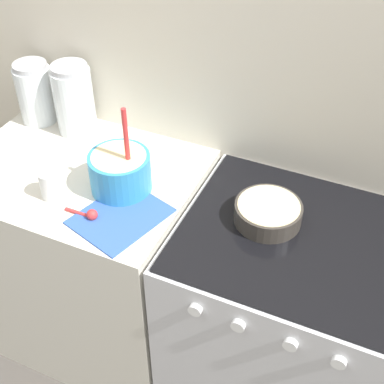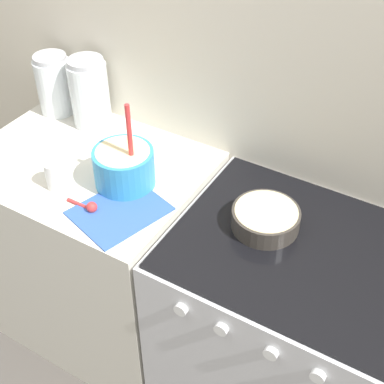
{
  "view_description": "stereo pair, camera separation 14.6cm",
  "coord_description": "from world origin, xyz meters",
  "px_view_note": "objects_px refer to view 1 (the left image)",
  "views": [
    {
      "loc": [
        0.56,
        -0.86,
        2.08
      ],
      "look_at": [
        0.03,
        0.32,
        0.97
      ],
      "focal_mm": 50.0,
      "sensor_mm": 36.0,
      "label": 1
    },
    {
      "loc": [
        0.69,
        -0.8,
        2.08
      ],
      "look_at": [
        0.03,
        0.32,
        0.97
      ],
      "focal_mm": 50.0,
      "sensor_mm": 36.0,
      "label": 2
    }
  ],
  "objects_px": {
    "mixing_bowl": "(120,170)",
    "baking_pan": "(268,212)",
    "stove": "(283,327)",
    "storage_jar_middle": "(75,103)",
    "storage_jar_left": "(36,96)",
    "tin_can": "(50,185)"
  },
  "relations": [
    {
      "from": "storage_jar_left",
      "to": "storage_jar_middle",
      "type": "xyz_separation_m",
      "value": [
        0.18,
        0.0,
        0.01
      ]
    },
    {
      "from": "stove",
      "to": "tin_can",
      "type": "distance_m",
      "value": 0.96
    },
    {
      "from": "storage_jar_left",
      "to": "mixing_bowl",
      "type": "bearing_deg",
      "value": -25.35
    },
    {
      "from": "mixing_bowl",
      "to": "tin_can",
      "type": "bearing_deg",
      "value": -145.18
    },
    {
      "from": "tin_can",
      "to": "baking_pan",
      "type": "bearing_deg",
      "value": 14.78
    },
    {
      "from": "storage_jar_left",
      "to": "tin_can",
      "type": "xyz_separation_m",
      "value": [
        0.32,
        -0.37,
        -0.05
      ]
    },
    {
      "from": "mixing_bowl",
      "to": "tin_can",
      "type": "xyz_separation_m",
      "value": [
        -0.19,
        -0.13,
        -0.03
      ]
    },
    {
      "from": "stove",
      "to": "storage_jar_middle",
      "type": "distance_m",
      "value": 1.12
    },
    {
      "from": "mixing_bowl",
      "to": "tin_can",
      "type": "relative_size",
      "value": 3.18
    },
    {
      "from": "mixing_bowl",
      "to": "storage_jar_middle",
      "type": "distance_m",
      "value": 0.41
    },
    {
      "from": "baking_pan",
      "to": "storage_jar_left",
      "type": "bearing_deg",
      "value": 169.21
    },
    {
      "from": "mixing_bowl",
      "to": "storage_jar_left",
      "type": "bearing_deg",
      "value": 154.65
    },
    {
      "from": "stove",
      "to": "storage_jar_left",
      "type": "distance_m",
      "value": 1.27
    },
    {
      "from": "mixing_bowl",
      "to": "stove",
      "type": "bearing_deg",
      "value": 1.89
    },
    {
      "from": "storage_jar_middle",
      "to": "baking_pan",
      "type": "bearing_deg",
      "value": -13.04
    },
    {
      "from": "stove",
      "to": "baking_pan",
      "type": "bearing_deg",
      "value": 165.37
    },
    {
      "from": "stove",
      "to": "baking_pan",
      "type": "height_order",
      "value": "baking_pan"
    },
    {
      "from": "storage_jar_left",
      "to": "baking_pan",
      "type": "bearing_deg",
      "value": -10.79
    },
    {
      "from": "stove",
      "to": "storage_jar_middle",
      "type": "xyz_separation_m",
      "value": [
        -0.94,
        0.22,
        0.58
      ]
    },
    {
      "from": "mixing_bowl",
      "to": "baking_pan",
      "type": "xyz_separation_m",
      "value": [
        0.5,
        0.05,
        -0.04
      ]
    },
    {
      "from": "stove",
      "to": "tin_can",
      "type": "relative_size",
      "value": 9.16
    },
    {
      "from": "stove",
      "to": "baking_pan",
      "type": "distance_m",
      "value": 0.51
    }
  ]
}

